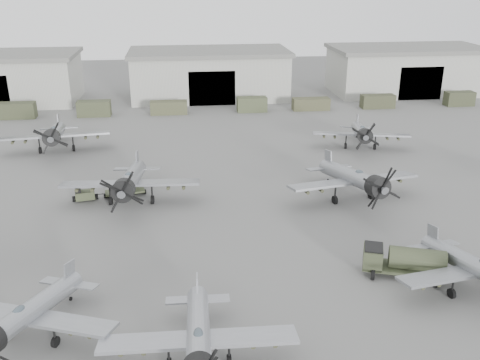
% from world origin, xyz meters
% --- Properties ---
extents(ground, '(220.00, 220.00, 0.00)m').
position_xyz_m(ground, '(0.00, 0.00, 0.00)').
color(ground, slate).
rests_on(ground, ground).
extents(hangar_center, '(29.00, 14.80, 8.70)m').
position_xyz_m(hangar_center, '(0.00, 61.96, 4.37)').
color(hangar_center, '#A9AA9F').
rests_on(hangar_center, ground).
extents(hangar_right, '(29.00, 14.80, 8.70)m').
position_xyz_m(hangar_right, '(38.00, 61.96, 4.37)').
color(hangar_right, '#A9AA9F').
rests_on(hangar_right, ground).
extents(support_truck_1, '(5.70, 2.20, 2.56)m').
position_xyz_m(support_truck_1, '(-31.59, 50.00, 1.28)').
color(support_truck_1, '#373C27').
rests_on(support_truck_1, ground).
extents(support_truck_2, '(5.30, 2.20, 2.51)m').
position_xyz_m(support_truck_2, '(-19.57, 50.00, 1.26)').
color(support_truck_2, '#3B402A').
rests_on(support_truck_2, ground).
extents(support_truck_3, '(6.03, 2.20, 2.14)m').
position_xyz_m(support_truck_3, '(-7.53, 50.00, 1.07)').
color(support_truck_3, '#44462E').
rests_on(support_truck_3, ground).
extents(support_truck_4, '(4.96, 2.20, 2.44)m').
position_xyz_m(support_truck_4, '(6.30, 50.00, 1.22)').
color(support_truck_4, '#3F462E').
rests_on(support_truck_4, ground).
extents(support_truck_5, '(6.25, 2.20, 2.01)m').
position_xyz_m(support_truck_5, '(16.43, 50.00, 1.01)').
color(support_truck_5, '#43442C').
rests_on(support_truck_5, ground).
extents(support_truck_6, '(5.70, 2.20, 2.27)m').
position_xyz_m(support_truck_6, '(28.18, 50.00, 1.13)').
color(support_truck_6, '#383A26').
rests_on(support_truck_6, ground).
extents(support_truck_7, '(4.95, 2.20, 2.45)m').
position_xyz_m(support_truck_7, '(43.00, 50.00, 1.22)').
color(support_truck_7, '#353925').
rests_on(support_truck_7, ground).
extents(aircraft_near_0, '(11.36, 10.25, 4.59)m').
position_xyz_m(aircraft_near_0, '(-15.96, -7.89, 2.09)').
color(aircraft_near_0, '#92959A').
rests_on(aircraft_near_0, ground).
extents(aircraft_near_1, '(11.79, 10.61, 4.73)m').
position_xyz_m(aircraft_near_1, '(-5.39, -11.47, 2.15)').
color(aircraft_near_1, '#9B9DA4').
rests_on(aircraft_near_1, ground).
extents(aircraft_near_2, '(11.92, 10.73, 4.73)m').
position_xyz_m(aircraft_near_2, '(14.86, -6.00, 2.15)').
color(aircraft_near_2, gray).
rests_on(aircraft_near_2, ground).
extents(aircraft_mid_1, '(13.96, 12.56, 5.58)m').
position_xyz_m(aircraft_mid_1, '(-11.09, 13.35, 2.54)').
color(aircraft_mid_1, gray).
rests_on(aircraft_mid_1, ground).
extents(aircraft_mid_2, '(13.89, 12.51, 5.51)m').
position_xyz_m(aircraft_mid_2, '(11.49, 11.40, 2.51)').
color(aircraft_mid_2, gray).
rests_on(aircraft_mid_2, ground).
extents(aircraft_far_0, '(13.91, 12.51, 5.53)m').
position_xyz_m(aircraft_far_0, '(-21.92, 31.42, 2.51)').
color(aircraft_far_0, gray).
rests_on(aircraft_far_0, ground).
extents(aircraft_far_1, '(12.73, 11.46, 5.06)m').
position_xyz_m(aircraft_far_1, '(17.78, 28.09, 2.30)').
color(aircraft_far_1, gray).
rests_on(aircraft_far_1, ground).
extents(fuel_tanker, '(6.68, 4.13, 2.45)m').
position_xyz_m(fuel_tanker, '(10.74, -2.95, 1.41)').
color(fuel_tanker, '#373E29').
rests_on(fuel_tanker, ground).
extents(tug_trailer, '(7.16, 2.60, 1.42)m').
position_xyz_m(tug_trailer, '(-14.40, 15.28, 0.53)').
color(tug_trailer, '#40482F').
rests_on(tug_trailer, ground).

